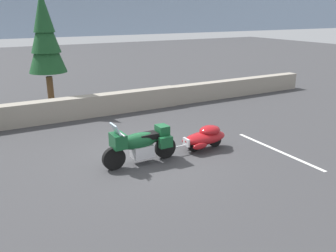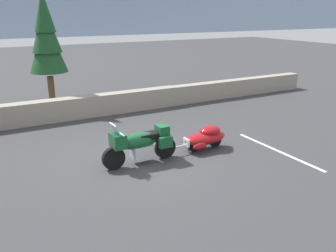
# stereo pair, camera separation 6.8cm
# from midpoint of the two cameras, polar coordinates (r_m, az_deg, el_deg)

# --- Properties ---
(ground_plane) EXTENTS (80.00, 80.00, 0.00)m
(ground_plane) POSITION_cam_midpoint_polar(r_m,az_deg,el_deg) (10.77, -3.64, -5.24)
(ground_plane) COLOR #38383A
(stone_guard_wall) EXTENTS (24.00, 0.59, 0.89)m
(stone_guard_wall) POSITION_cam_midpoint_polar(r_m,az_deg,el_deg) (15.41, -10.77, 3.33)
(stone_guard_wall) COLOR gray
(stone_guard_wall) RESTS_ON ground
(touring_motorcycle) EXTENTS (2.31, 0.77, 1.33)m
(touring_motorcycle) POSITION_cam_midpoint_polar(r_m,az_deg,el_deg) (10.22, -4.35, -2.81)
(touring_motorcycle) COLOR black
(touring_motorcycle) RESTS_ON ground
(car_shaped_trailer) EXTENTS (2.20, 0.79, 0.76)m
(car_shaped_trailer) POSITION_cam_midpoint_polar(r_m,az_deg,el_deg) (11.40, 6.21, -1.76)
(car_shaped_trailer) COLOR black
(car_shaped_trailer) RESTS_ON ground
(pine_tree_tall) EXTENTS (1.62, 1.62, 5.16)m
(pine_tree_tall) POSITION_cam_midpoint_polar(r_m,az_deg,el_deg) (16.51, -18.94, 13.52)
(pine_tree_tall) COLOR brown
(pine_tree_tall) RESTS_ON ground
(parking_stripe_marker) EXTENTS (0.12, 3.60, 0.01)m
(parking_stripe_marker) POSITION_cam_midpoint_polar(r_m,az_deg,el_deg) (11.86, 17.41, -3.82)
(parking_stripe_marker) COLOR silver
(parking_stripe_marker) RESTS_ON ground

